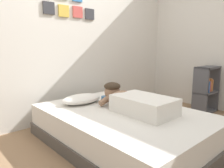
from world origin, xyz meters
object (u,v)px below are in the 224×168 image
object	(u,v)px
bed	(123,127)
pillow	(82,99)
coffee_cup	(105,99)
person_lying	(134,101)
cell_phone	(120,110)
bookshelf	(206,89)

from	to	relation	value
bed	pillow	xyz separation A→B (m)	(-0.15, 0.57, 0.24)
coffee_cup	person_lying	bearing A→B (deg)	-89.24
cell_phone	coffee_cup	bearing A→B (deg)	74.63
person_lying	coffee_cup	world-z (taller)	person_lying
cell_phone	bookshelf	size ratio (longest dim) A/B	0.19
person_lying	bookshelf	world-z (taller)	bookshelf
bookshelf	cell_phone	bearing A→B (deg)	176.01
bed	coffee_cup	bearing A→B (deg)	76.53
pillow	cell_phone	world-z (taller)	pillow
pillow	coffee_cup	distance (m)	0.29
coffee_cup	bookshelf	bearing A→B (deg)	-17.33
bed	coffee_cup	world-z (taller)	coffee_cup
person_lying	coffee_cup	distance (m)	0.50
person_lying	coffee_cup	xyz separation A→B (m)	(-0.01, 0.49, -0.07)
cell_phone	bookshelf	world-z (taller)	bookshelf
coffee_cup	bookshelf	world-z (taller)	bookshelf
pillow	cell_phone	distance (m)	0.56
bed	pillow	size ratio (longest dim) A/B	3.69
pillow	person_lying	distance (m)	0.69
bed	bookshelf	distance (m)	1.80
bed	person_lying	bearing A→B (deg)	-31.63
coffee_cup	bookshelf	distance (m)	1.76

